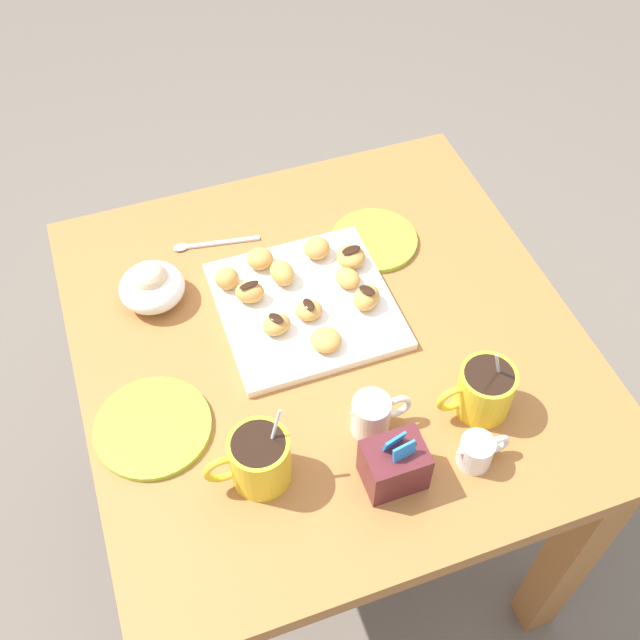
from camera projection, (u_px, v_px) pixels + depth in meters
ground_plane at (325, 516)px, 1.89m from camera, size 8.00×8.00×0.00m
dining_table at (327, 382)px, 1.43m from camera, size 0.85×0.88×0.74m
pastry_plate_square at (306, 305)px, 1.35m from camera, size 0.30×0.30×0.02m
coffee_mug_yellow_left at (484, 390)px, 1.19m from camera, size 0.13×0.09×0.14m
coffee_mug_yellow_right at (258, 459)px, 1.11m from camera, size 0.13×0.09×0.14m
cream_pitcher_white at (374, 414)px, 1.17m from camera, size 0.10×0.06×0.07m
sugar_caddy at (395, 464)px, 1.12m from camera, size 0.09×0.07×0.11m
ice_cream_bowl at (151, 285)px, 1.34m from camera, size 0.12×0.12×0.09m
chocolate_sauce_pitcher at (477, 451)px, 1.14m from camera, size 0.09×0.05×0.06m
saucer_lime_left at (153, 427)px, 1.20m from camera, size 0.18×0.18×0.01m
saucer_lime_right at (374, 240)px, 1.45m from camera, size 0.16×0.16×0.01m
loose_spoon_near_saucer at (206, 244)px, 1.45m from camera, size 0.16×0.04×0.01m
beignet_0 at (348, 278)px, 1.36m from camera, size 0.06×0.06×0.03m
beignet_1 at (317, 248)px, 1.40m from camera, size 0.07×0.07×0.04m
beignet_2 at (367, 298)px, 1.33m from camera, size 0.07×0.07×0.04m
chocolate_drizzle_2 at (367, 290)px, 1.31m from camera, size 0.03×0.04×0.00m
beignet_3 at (276, 324)px, 1.29m from camera, size 0.05×0.05×0.03m
chocolate_drizzle_3 at (276, 318)px, 1.28m from camera, size 0.03×0.03×0.00m
beignet_4 at (260, 258)px, 1.39m from camera, size 0.05×0.05×0.03m
beignet_5 at (351, 257)px, 1.39m from camera, size 0.06×0.06×0.03m
chocolate_drizzle_5 at (351, 250)px, 1.38m from camera, size 0.04×0.02×0.00m
beignet_6 at (250, 292)px, 1.33m from camera, size 0.06×0.06×0.04m
chocolate_drizzle_6 at (249, 285)px, 1.32m from camera, size 0.04×0.02×0.00m
beignet_7 at (326, 340)px, 1.27m from camera, size 0.07×0.07×0.03m
beignet_8 at (309, 310)px, 1.31m from camera, size 0.05×0.04×0.03m
chocolate_drizzle_8 at (309, 304)px, 1.30m from camera, size 0.02×0.03×0.00m
beignet_9 at (282, 273)px, 1.36m from camera, size 0.05×0.06×0.04m
beignet_10 at (227, 278)px, 1.35m from camera, size 0.05×0.05×0.04m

